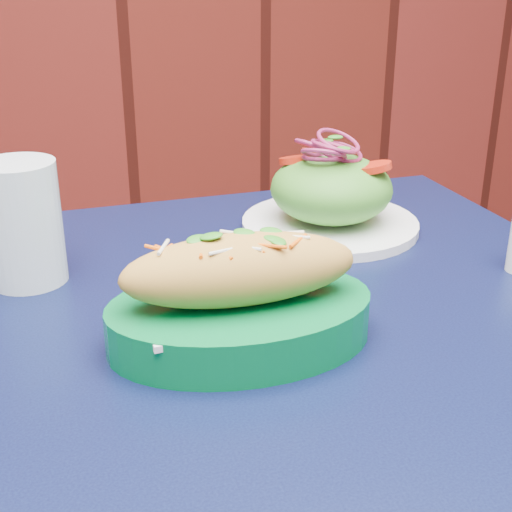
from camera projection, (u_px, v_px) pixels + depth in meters
name	position (u px, v px, depth m)	size (l,w,h in m)	color
cafe_table	(262.00, 409.00, 0.70)	(0.81, 0.81, 0.75)	black
banh_mi_basket	(240.00, 299.00, 0.63)	(0.24, 0.16, 0.11)	#02652E
salad_plate	(331.00, 194.00, 0.89)	(0.22, 0.22, 0.12)	white
water_glass	(23.00, 223.00, 0.74)	(0.08, 0.08, 0.13)	silver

